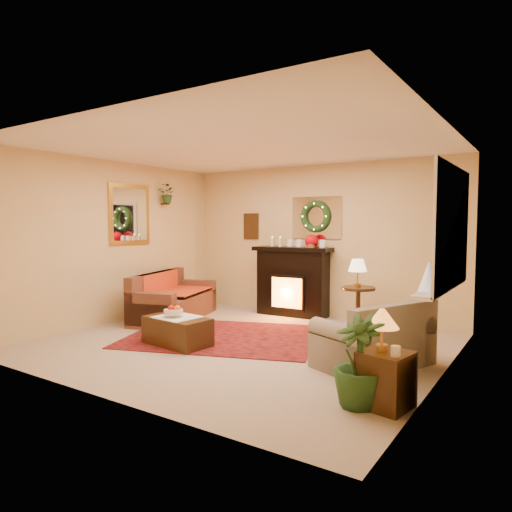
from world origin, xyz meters
The scene contains 31 objects.
floor centered at (0.00, 0.00, 0.00)m, with size 5.00×5.00×0.00m, color beige.
ceiling centered at (0.00, 0.00, 2.60)m, with size 5.00×5.00×0.00m, color white.
wall_back centered at (0.00, 2.25, 1.30)m, with size 5.00×5.00×0.00m, color #EFD88C.
wall_front centered at (0.00, -2.25, 1.30)m, with size 5.00×5.00×0.00m, color #EFD88C.
wall_left centered at (-2.50, 0.00, 1.30)m, with size 4.50×4.50×0.00m, color #EFD88C.
wall_right centered at (2.50, 0.00, 1.30)m, with size 4.50×4.50×0.00m, color #EFD88C.
area_rug centered at (-0.45, 0.16, 0.01)m, with size 2.60×1.95×0.01m, color #4B0A06.
sofa centered at (-1.87, 0.70, 0.43)m, with size 0.79×1.81×0.78m, color #3B2016.
red_throw centered at (-1.89, 0.86, 0.46)m, with size 0.73×1.19×0.02m, color red.
fireplace centered at (-0.34, 2.04, 0.55)m, with size 1.23×0.39×1.13m, color black.
poinsettia centered at (0.00, 2.05, 1.30)m, with size 0.23×0.23×0.23m, color #C6000B.
mantel_candle_a centered at (-0.76, 2.03, 1.26)m, with size 0.06×0.06×0.18m, color white.
mantel_candle_b centered at (-0.60, 2.03, 1.26)m, with size 0.06×0.06×0.18m, color beige.
mantel_mirror centered at (0.00, 2.23, 1.70)m, with size 0.92×0.02×0.72m, color white.
wreath centered at (0.00, 2.19, 1.72)m, with size 0.55×0.55×0.11m, color #194719.
wall_art centered at (-1.35, 2.23, 1.55)m, with size 0.32×0.03×0.48m, color #381E11.
gold_mirror centered at (-2.48, 0.30, 1.75)m, with size 0.03×0.84×1.00m, color gold.
hanging_plant centered at (-2.34, 1.05, 1.97)m, with size 0.33×0.28×0.36m, color #194719.
loveseat centered at (1.77, 0.05, 0.42)m, with size 0.74×1.28×0.74m, color gray.
window_frame centered at (2.48, 0.55, 1.55)m, with size 0.03×1.86×1.36m, color white.
window_glass centered at (2.47, 0.55, 1.55)m, with size 0.02×1.70×1.22m, color black.
window_sill centered at (2.38, 0.55, 0.87)m, with size 0.22×1.86×0.04m, color white.
mini_tree centered at (2.35, 0.10, 1.04)m, with size 0.22×0.22×0.33m, color silver.
sill_plant centered at (2.38, 1.24, 1.08)m, with size 0.30×0.24×0.54m, color black.
side_table_round centered at (1.01, 1.61, 0.33)m, with size 0.50×0.50×0.65m, color #472611.
lamp_cream centered at (0.99, 1.60, 0.88)m, with size 0.28×0.28×0.42m, color beige.
end_table_square centered at (2.26, -1.04, 0.27)m, with size 0.40×0.40×0.49m, color #451D12.
lamp_tiffany centered at (2.22, -1.04, 0.74)m, with size 0.29×0.29×0.42m, color orange.
coffee_table centered at (-0.65, -0.53, 0.21)m, with size 0.88×0.49×0.37m, color #52331A.
fruit_bowl centered at (-0.68, -0.57, 0.45)m, with size 0.25×0.25×0.06m, color white.
floor_palm centered at (2.06, -1.15, 0.45)m, with size 1.36×1.36×2.43m, color black.
Camera 1 is at (3.45, -4.88, 1.59)m, focal length 32.00 mm.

